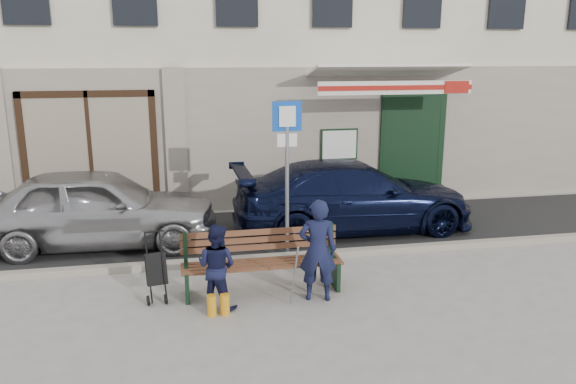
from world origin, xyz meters
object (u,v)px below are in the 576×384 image
object	(u,v)px
man	(318,250)
woman	(217,266)
car_silver	(97,208)
stroller	(156,270)
parking_sign	(287,154)
bench	(259,263)
car_navy	(353,196)

from	to	relation	value
man	woman	xyz separation A→B (m)	(-1.45, 0.01, -0.14)
car_silver	stroller	xyz separation A→B (m)	(1.14, -2.61, -0.29)
parking_sign	bench	size ratio (longest dim) A/B	1.14
car_silver	car_navy	xyz separation A→B (m)	(4.94, 0.06, -0.04)
bench	car_navy	bearing A→B (deg)	49.46
man	woman	size ratio (longest dim) A/B	1.23
man	parking_sign	bearing A→B (deg)	-75.44
car_navy	woman	world-z (taller)	car_navy
car_navy	stroller	bearing A→B (deg)	123.98
car_silver	man	size ratio (longest dim) A/B	2.88
car_silver	woman	size ratio (longest dim) A/B	3.54
man	stroller	size ratio (longest dim) A/B	1.50
bench	woman	bearing A→B (deg)	-147.97
parking_sign	woman	world-z (taller)	parking_sign
car_silver	man	bearing A→B (deg)	-129.23
car_silver	parking_sign	bearing A→B (deg)	-106.91
man	stroller	distance (m)	2.36
car_navy	parking_sign	distance (m)	2.31
car_silver	man	world-z (taller)	man
car_navy	stroller	size ratio (longest dim) A/B	4.83
man	bench	bearing A→B (deg)	-15.85
stroller	parking_sign	bearing A→B (deg)	20.72
bench	man	xyz separation A→B (m)	(0.80, -0.42, 0.30)
car_navy	woman	bearing A→B (deg)	135.35
car_silver	woman	distance (m)	3.64
bench	man	world-z (taller)	man
bench	woman	world-z (taller)	woman
woman	stroller	xyz separation A→B (m)	(-0.85, 0.44, -0.17)
car_navy	man	world-z (taller)	man
bench	man	size ratio (longest dim) A/B	1.59
car_navy	bench	xyz separation A→B (m)	(-2.30, -2.69, -0.25)
car_silver	stroller	world-z (taller)	car_silver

